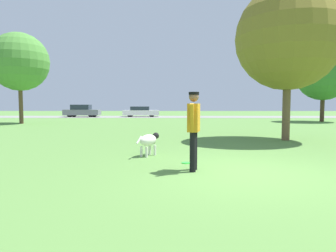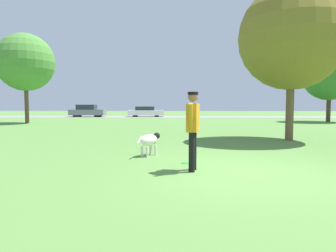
{
  "view_description": "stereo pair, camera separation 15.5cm",
  "coord_description": "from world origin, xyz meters",
  "px_view_note": "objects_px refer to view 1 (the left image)",
  "views": [
    {
      "loc": [
        -1.5,
        -6.19,
        1.42
      ],
      "look_at": [
        -1.59,
        1.1,
        0.9
      ],
      "focal_mm": 32.0,
      "sensor_mm": 36.0,
      "label": 1
    },
    {
      "loc": [
        -1.34,
        -6.19,
        1.42
      ],
      "look_at": [
        -1.59,
        1.1,
        0.9
      ],
      "focal_mm": 32.0,
      "sensor_mm": 36.0,
      "label": 2
    }
  ],
  "objects_px": {
    "frisbee": "(186,163)",
    "parked_car_grey": "(82,111)",
    "tree_far_left": "(19,62)",
    "parked_car_white": "(141,112)",
    "tree_near_right": "(288,38)",
    "person": "(194,124)",
    "dog": "(149,141)",
    "tree_far_right": "(324,73)"
  },
  "relations": [
    {
      "from": "person",
      "to": "dog",
      "type": "distance_m",
      "value": 2.25
    },
    {
      "from": "tree_far_left",
      "to": "tree_far_right",
      "type": "height_order",
      "value": "tree_far_left"
    },
    {
      "from": "tree_near_right",
      "to": "parked_car_grey",
      "type": "distance_m",
      "value": 26.93
    },
    {
      "from": "tree_far_right",
      "to": "parked_car_grey",
      "type": "distance_m",
      "value": 24.8
    },
    {
      "from": "dog",
      "to": "tree_far_right",
      "type": "relative_size",
      "value": 0.15
    },
    {
      "from": "frisbee",
      "to": "dog",
      "type": "bearing_deg",
      "value": 132.95
    },
    {
      "from": "tree_near_right",
      "to": "parked_car_grey",
      "type": "xyz_separation_m",
      "value": [
        -14.86,
        22.21,
        -3.35
      ]
    },
    {
      "from": "dog",
      "to": "tree_far_left",
      "type": "bearing_deg",
      "value": 66.73
    },
    {
      "from": "dog",
      "to": "person",
      "type": "bearing_deg",
      "value": -120.08
    },
    {
      "from": "person",
      "to": "parked_car_white",
      "type": "bearing_deg",
      "value": 20.76
    },
    {
      "from": "tree_far_right",
      "to": "parked_car_white",
      "type": "bearing_deg",
      "value": 148.92
    },
    {
      "from": "tree_far_left",
      "to": "tree_far_right",
      "type": "distance_m",
      "value": 23.91
    },
    {
      "from": "frisbee",
      "to": "tree_far_right",
      "type": "xyz_separation_m",
      "value": [
        12.15,
        17.81,
        3.97
      ]
    },
    {
      "from": "tree_near_right",
      "to": "dog",
      "type": "bearing_deg",
      "value": -144.23
    },
    {
      "from": "dog",
      "to": "parked_car_grey",
      "type": "xyz_separation_m",
      "value": [
        -9.66,
        25.95,
        0.26
      ]
    },
    {
      "from": "person",
      "to": "dog",
      "type": "bearing_deg",
      "value": 43.07
    },
    {
      "from": "person",
      "to": "tree_far_left",
      "type": "height_order",
      "value": "tree_far_left"
    },
    {
      "from": "tree_far_left",
      "to": "parked_car_grey",
      "type": "height_order",
      "value": "tree_far_left"
    },
    {
      "from": "tree_far_left",
      "to": "parked_car_white",
      "type": "bearing_deg",
      "value": 58.53
    },
    {
      "from": "person",
      "to": "tree_far_right",
      "type": "distance_m",
      "value": 22.37
    },
    {
      "from": "dog",
      "to": "tree_far_left",
      "type": "height_order",
      "value": "tree_far_left"
    },
    {
      "from": "dog",
      "to": "tree_near_right",
      "type": "distance_m",
      "value": 7.35
    },
    {
      "from": "person",
      "to": "frisbee",
      "type": "relative_size",
      "value": 7.6
    },
    {
      "from": "tree_far_right",
      "to": "parked_car_grey",
      "type": "relative_size",
      "value": 1.54
    },
    {
      "from": "parked_car_grey",
      "to": "parked_car_white",
      "type": "bearing_deg",
      "value": 3.05
    },
    {
      "from": "tree_far_right",
      "to": "tree_near_right",
      "type": "xyz_separation_m",
      "value": [
        -7.93,
        -13.01,
        0.06
      ]
    },
    {
      "from": "parked_car_grey",
      "to": "parked_car_white",
      "type": "height_order",
      "value": "parked_car_grey"
    },
    {
      "from": "frisbee",
      "to": "tree_near_right",
      "type": "xyz_separation_m",
      "value": [
        4.22,
        4.8,
        4.02
      ]
    },
    {
      "from": "tree_near_right",
      "to": "parked_car_grey",
      "type": "relative_size",
      "value": 1.52
    },
    {
      "from": "frisbee",
      "to": "parked_car_grey",
      "type": "relative_size",
      "value": 0.06
    },
    {
      "from": "dog",
      "to": "parked_car_grey",
      "type": "height_order",
      "value": "parked_car_grey"
    },
    {
      "from": "person",
      "to": "tree_far_right",
      "type": "bearing_deg",
      "value": -20.24
    },
    {
      "from": "frisbee",
      "to": "tree_far_right",
      "type": "relative_size",
      "value": 0.04
    },
    {
      "from": "frisbee",
      "to": "parked_car_grey",
      "type": "bearing_deg",
      "value": 111.51
    },
    {
      "from": "dog",
      "to": "frisbee",
      "type": "bearing_deg",
      "value": -107.59
    },
    {
      "from": "person",
      "to": "tree_near_right",
      "type": "distance_m",
      "value": 7.59
    },
    {
      "from": "tree_near_right",
      "to": "parked_car_white",
      "type": "xyz_separation_m",
      "value": [
        -8.15,
        22.7,
        -3.44
      ]
    },
    {
      "from": "person",
      "to": "parked_car_white",
      "type": "height_order",
      "value": "person"
    },
    {
      "from": "tree_far_left",
      "to": "tree_far_right",
      "type": "xyz_separation_m",
      "value": [
        23.73,
        2.82,
        -0.58
      ]
    },
    {
      "from": "parked_car_grey",
      "to": "dog",
      "type": "bearing_deg",
      "value": -70.69
    },
    {
      "from": "parked_car_grey",
      "to": "tree_near_right",
      "type": "bearing_deg",
      "value": -57.32
    },
    {
      "from": "parked_car_white",
      "to": "tree_far_left",
      "type": "bearing_deg",
      "value": -123.89
    }
  ]
}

